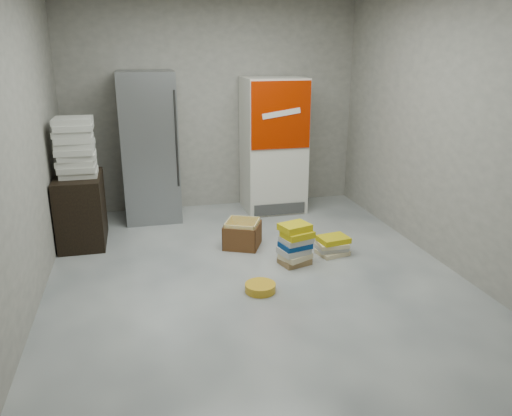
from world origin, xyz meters
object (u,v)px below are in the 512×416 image
object	(u,v)px
coke_cooler	(273,145)
phonebook_stack_main	(295,244)
cardboard_box	(242,236)
steel_fridge	(150,147)
wood_shelf	(81,210)

from	to	relation	value
coke_cooler	phonebook_stack_main	world-z (taller)	coke_cooler
coke_cooler	phonebook_stack_main	xyz separation A→B (m)	(-0.27, -1.88, -0.69)
cardboard_box	steel_fridge	bearing A→B (deg)	151.18
coke_cooler	phonebook_stack_main	bearing A→B (deg)	-98.27
wood_shelf	phonebook_stack_main	size ratio (longest dim) A/B	1.83
wood_shelf	steel_fridge	bearing A→B (deg)	41.31
coke_cooler	wood_shelf	xyz separation A→B (m)	(-2.48, -0.72, -0.50)
steel_fridge	wood_shelf	bearing A→B (deg)	-138.69
steel_fridge	phonebook_stack_main	size ratio (longest dim) A/B	4.34
coke_cooler	cardboard_box	distance (m)	1.66
cardboard_box	wood_shelf	bearing A→B (deg)	-172.40
coke_cooler	steel_fridge	bearing A→B (deg)	179.82
wood_shelf	cardboard_box	xyz separation A→B (m)	(1.77, -0.55, -0.27)
phonebook_stack_main	coke_cooler	bearing A→B (deg)	63.70
wood_shelf	phonebook_stack_main	world-z (taller)	wood_shelf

